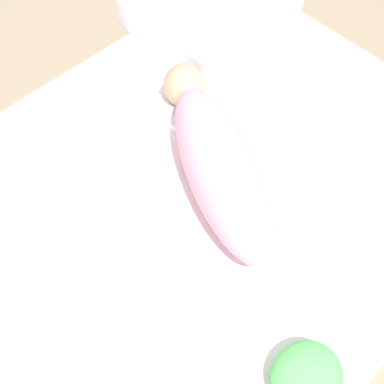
{
  "coord_description": "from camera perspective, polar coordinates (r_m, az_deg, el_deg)",
  "views": [
    {
      "loc": [
        0.36,
        0.47,
        1.24
      ],
      "look_at": [
        -0.08,
        0.01,
        0.27
      ],
      "focal_mm": 50.0,
      "sensor_mm": 36.0,
      "label": 1
    }
  ],
  "objects": [
    {
      "name": "ground_plane",
      "position": [
        1.37,
        -2.66,
        -7.68
      ],
      "size": [
        12.0,
        12.0,
        0.0
      ],
      "primitive_type": "plane",
      "color": "#7A6B56"
    },
    {
      "name": "turtle_plush",
      "position": [
        1.03,
        11.81,
        -19.08
      ],
      "size": [
        0.18,
        0.12,
        0.07
      ],
      "color": "#51B756",
      "rests_on": "bed_mattress"
    },
    {
      "name": "pillow",
      "position": [
        1.58,
        2.01,
        18.74
      ],
      "size": [
        0.39,
        0.34,
        0.08
      ],
      "color": "white",
      "rests_on": "bed_mattress"
    },
    {
      "name": "burp_cloth",
      "position": [
        1.36,
        0.97,
        9.04
      ],
      "size": [
        0.2,
        0.19,
        0.02
      ],
      "color": "white",
      "rests_on": "bed_mattress"
    },
    {
      "name": "bed_mattress",
      "position": [
        1.27,
        -2.85,
        -5.57
      ],
      "size": [
        1.52,
        1.03,
        0.22
      ],
      "color": "white",
      "rests_on": "ground_plane"
    },
    {
      "name": "swaddled_baby",
      "position": [
        1.18,
        2.68,
        3.43
      ],
      "size": [
        0.35,
        0.54,
        0.15
      ],
      "rotation": [
        0.0,
        0.0,
        4.26
      ],
      "color": "pink",
      "rests_on": "bed_mattress"
    }
  ]
}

